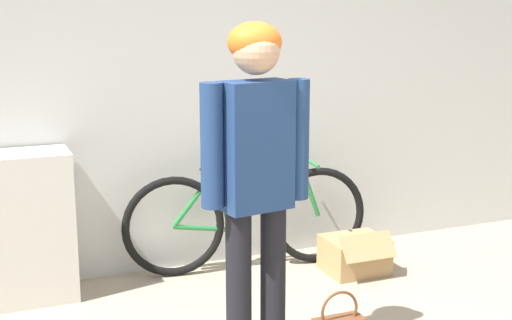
{
  "coord_description": "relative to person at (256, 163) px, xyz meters",
  "views": [
    {
      "loc": [
        -1.29,
        -2.45,
        1.85
      ],
      "look_at": [
        0.01,
        0.73,
        1.1
      ],
      "focal_mm": 50.0,
      "sensor_mm": 36.0,
      "label": 1
    }
  ],
  "objects": [
    {
      "name": "person",
      "position": [
        0.0,
        0.0,
        0.0
      ],
      "size": [
        0.57,
        0.26,
        1.78
      ],
      "rotation": [
        0.0,
        0.0,
        0.16
      ],
      "color": "black",
      "rests_on": "ground_plane"
    },
    {
      "name": "wall_back",
      "position": [
        -0.01,
        1.59,
        0.21
      ],
      "size": [
        8.0,
        0.07,
        2.6
      ],
      "color": "silver",
      "rests_on": "ground_plane"
    },
    {
      "name": "cardboard_box",
      "position": [
        1.16,
        0.98,
        -0.96
      ],
      "size": [
        0.42,
        0.42,
        0.32
      ],
      "color": "tan",
      "rests_on": "ground_plane"
    },
    {
      "name": "bicycle",
      "position": [
        0.48,
        1.33,
        -0.71
      ],
      "size": [
        1.77,
        0.46,
        0.79
      ],
      "rotation": [
        0.0,
        0.0,
        -0.13
      ],
      "color": "black",
      "rests_on": "ground_plane"
    }
  ]
}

